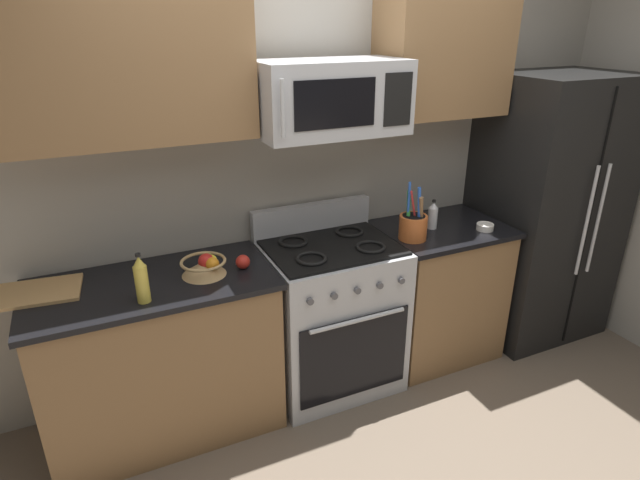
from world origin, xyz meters
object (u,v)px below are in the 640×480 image
(utensil_crock, at_px, (413,226))
(apple_loose, at_px, (243,262))
(prep_bowl, at_px, (485,227))
(microwave, at_px, (330,98))
(refrigerator, at_px, (545,209))
(fruit_basket, at_px, (205,265))
(range_oven, at_px, (331,314))
(bottle_oil, at_px, (141,280))
(cutting_board, at_px, (38,292))
(bottle_vinegar, at_px, (433,215))

(utensil_crock, relative_size, apple_loose, 4.62)
(prep_bowl, bearing_deg, microwave, 169.79)
(refrigerator, relative_size, apple_loose, 24.07)
(fruit_basket, relative_size, prep_bowl, 2.19)
(range_oven, height_order, bottle_oil, bottle_oil)
(refrigerator, distance_m, fruit_basket, 2.36)
(refrigerator, height_order, bottle_oil, refrigerator)
(refrigerator, distance_m, prep_bowl, 0.66)
(microwave, distance_m, utensil_crock, 0.90)
(apple_loose, distance_m, cutting_board, 0.98)
(refrigerator, height_order, fruit_basket, refrigerator)
(range_oven, bearing_deg, bottle_oil, -170.00)
(utensil_crock, bearing_deg, bottle_oil, -176.17)
(refrigerator, bearing_deg, fruit_basket, -179.75)
(bottle_oil, relative_size, prep_bowl, 2.29)
(utensil_crock, bearing_deg, bottle_vinegar, 24.20)
(microwave, relative_size, prep_bowl, 7.30)
(bottle_oil, xyz_separation_m, prep_bowl, (2.04, 0.04, -0.09))
(prep_bowl, bearing_deg, bottle_oil, -179.01)
(range_oven, distance_m, bottle_oil, 1.20)
(refrigerator, bearing_deg, range_oven, 179.39)
(bottle_vinegar, bearing_deg, apple_loose, -177.45)
(range_oven, relative_size, refrigerator, 0.60)
(bottle_vinegar, bearing_deg, fruit_basket, -178.45)
(apple_loose, bearing_deg, prep_bowl, -4.01)
(bottle_vinegar, height_order, prep_bowl, bottle_vinegar)
(microwave, distance_m, bottle_oil, 1.29)
(refrigerator, distance_m, bottle_vinegar, 0.93)
(fruit_basket, xyz_separation_m, apple_loose, (0.19, -0.02, -0.01))
(utensil_crock, height_order, bottle_oil, utensil_crock)
(microwave, bearing_deg, refrigerator, -1.54)
(microwave, relative_size, bottle_oil, 3.19)
(refrigerator, relative_size, prep_bowl, 16.99)
(refrigerator, height_order, utensil_crock, refrigerator)
(utensil_crock, bearing_deg, fruit_basket, 177.45)
(utensil_crock, relative_size, bottle_oil, 1.42)
(fruit_basket, height_order, bottle_oil, bottle_oil)
(microwave, bearing_deg, bottle_oil, -168.61)
(refrigerator, bearing_deg, cutting_board, 177.81)
(apple_loose, xyz_separation_m, bottle_oil, (-0.52, -0.14, 0.07))
(microwave, bearing_deg, range_oven, -89.98)
(microwave, bearing_deg, apple_loose, -172.49)
(utensil_crock, distance_m, bottle_oil, 1.55)
(fruit_basket, bearing_deg, prep_bowl, -4.11)
(microwave, height_order, cutting_board, microwave)
(refrigerator, bearing_deg, apple_loose, -179.29)
(cutting_board, bearing_deg, range_oven, -3.91)
(bottle_oil, bearing_deg, prep_bowl, 0.99)
(microwave, bearing_deg, bottle_vinegar, -1.26)
(range_oven, height_order, microwave, microwave)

